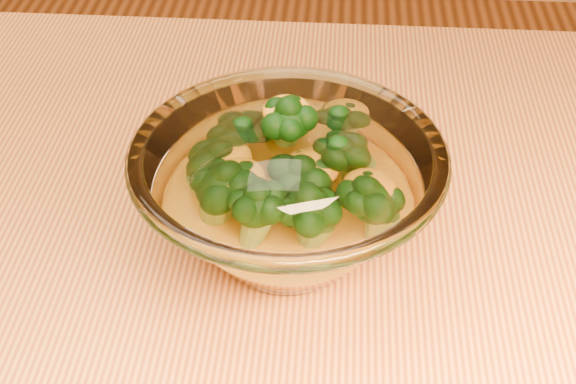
{
  "coord_description": "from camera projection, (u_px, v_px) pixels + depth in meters",
  "views": [
    {
      "loc": [
        0.12,
        -0.38,
        1.16
      ],
      "look_at": [
        0.09,
        0.05,
        0.81
      ],
      "focal_mm": 50.0,
      "sensor_mm": 36.0,
      "label": 1
    }
  ],
  "objects": [
    {
      "name": "table",
      "position": [
        171.0,
        380.0,
        0.62
      ],
      "size": [
        1.2,
        0.8,
        0.75
      ],
      "color": "#D58E40",
      "rests_on": "ground"
    },
    {
      "name": "broccoli_heap",
      "position": [
        286.0,
        173.0,
        0.56
      ],
      "size": [
        0.15,
        0.14,
        0.08
      ],
      "color": "black",
      "rests_on": "cheese_sauce"
    },
    {
      "name": "glass_bowl",
      "position": [
        288.0,
        197.0,
        0.56
      ],
      "size": [
        0.22,
        0.22,
        0.1
      ],
      "color": "white",
      "rests_on": "table"
    },
    {
      "name": "cheese_sauce",
      "position": [
        288.0,
        219.0,
        0.57
      ],
      "size": [
        0.13,
        0.13,
        0.04
      ],
      "primitive_type": "ellipsoid",
      "color": "orange",
      "rests_on": "glass_bowl"
    }
  ]
}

